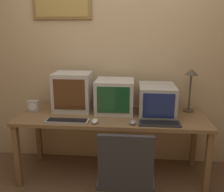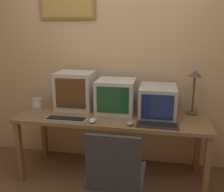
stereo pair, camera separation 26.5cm
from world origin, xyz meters
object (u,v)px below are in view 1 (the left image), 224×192
object	(u,v)px
mouse_far_corner	(133,122)
office_chair	(126,185)
desk_clock	(34,106)
mouse_near_keyboard	(95,121)
monitor_right	(157,100)
desk_lamp	(191,79)
monitor_left	(73,92)
keyboard_main	(67,121)
keyboard_side	(160,123)
monitor_center	(115,96)

from	to	relation	value
mouse_far_corner	office_chair	size ratio (longest dim) A/B	0.12
desk_clock	mouse_near_keyboard	bearing A→B (deg)	-21.80
mouse_near_keyboard	office_chair	xyz separation A→B (m)	(0.33, -0.51, -0.36)
monitor_right	desk_lamp	distance (m)	0.45
monitor_left	monitor_right	size ratio (longest dim) A/B	0.90
monitor_left	keyboard_main	xyz separation A→B (m)	(0.03, -0.40, -0.21)
keyboard_main	mouse_near_keyboard	distance (m)	0.28
keyboard_side	mouse_far_corner	xyz separation A→B (m)	(-0.26, -0.01, 0.01)
mouse_near_keyboard	desk_clock	size ratio (longest dim) A/B	0.91
desk_clock	keyboard_main	bearing A→B (deg)	-32.92
mouse_near_keyboard	mouse_far_corner	xyz separation A→B (m)	(0.38, 0.00, 0.00)
desk_clock	office_chair	distance (m)	1.41
mouse_far_corner	desk_clock	distance (m)	1.17
desk_clock	desk_lamp	xyz separation A→B (m)	(1.75, 0.17, 0.31)
mouse_near_keyboard	desk_clock	world-z (taller)	desk_clock
desk_lamp	keyboard_main	bearing A→B (deg)	-159.95
monitor_center	mouse_near_keyboard	distance (m)	0.44
keyboard_main	desk_clock	distance (m)	0.56
desk_lamp	monitor_left	bearing A→B (deg)	-177.09
monitor_left	desk_clock	world-z (taller)	monitor_left
mouse_far_corner	office_chair	world-z (taller)	office_chair
monitor_center	mouse_near_keyboard	world-z (taller)	monitor_center
monitor_center	desk_lamp	world-z (taller)	desk_lamp
monitor_left	office_chair	xyz separation A→B (m)	(0.64, -0.91, -0.56)
monitor_left	mouse_near_keyboard	distance (m)	0.54
mouse_far_corner	office_chair	bearing A→B (deg)	-95.22
monitor_center	mouse_far_corner	size ratio (longest dim) A/B	4.04
monitor_left	mouse_near_keyboard	bearing A→B (deg)	-52.08
mouse_far_corner	monitor_center	bearing A→B (deg)	119.22
monitor_left	mouse_near_keyboard	xyz separation A→B (m)	(0.31, -0.40, -0.20)
mouse_near_keyboard	mouse_far_corner	size ratio (longest dim) A/B	1.13
keyboard_side	desk_clock	world-z (taller)	desk_clock
monitor_left	office_chair	size ratio (longest dim) A/B	0.49
mouse_near_keyboard	desk_lamp	xyz separation A→B (m)	(1.01, 0.47, 0.35)
desk_clock	office_chair	bearing A→B (deg)	-36.87
desk_lamp	office_chair	size ratio (longest dim) A/B	0.54
monitor_right	desk_clock	distance (m)	1.38
monitor_left	office_chair	distance (m)	1.25
monitor_right	mouse_near_keyboard	world-z (taller)	monitor_right
mouse_far_corner	desk_lamp	xyz separation A→B (m)	(0.63, 0.47, 0.35)
monitor_center	monitor_right	bearing A→B (deg)	-6.69
mouse_far_corner	keyboard_side	bearing A→B (deg)	2.34
monitor_center	office_chair	bearing A→B (deg)	-79.55
keyboard_side	mouse_near_keyboard	xyz separation A→B (m)	(-0.64, -0.01, 0.01)
keyboard_side	monitor_right	bearing A→B (deg)	91.62
monitor_center	desk_clock	world-z (taller)	monitor_center
desk_lamp	monitor_right	bearing A→B (deg)	-159.11
monitor_left	keyboard_side	bearing A→B (deg)	-22.23
monitor_center	keyboard_side	xyz separation A→B (m)	(0.47, -0.37, -0.17)
mouse_far_corner	office_chair	xyz separation A→B (m)	(-0.05, -0.51, -0.36)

